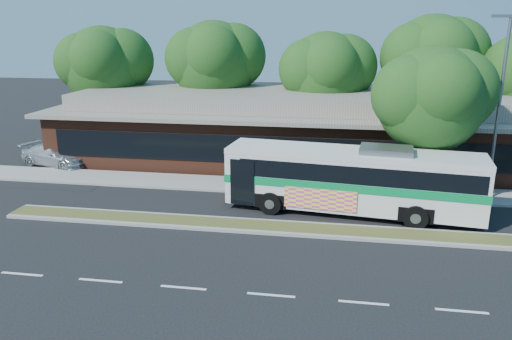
% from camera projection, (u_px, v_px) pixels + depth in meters
% --- Properties ---
extents(ground, '(120.00, 120.00, 0.00)m').
position_uv_depth(ground, '(287.00, 235.00, 21.19)').
color(ground, black).
rests_on(ground, ground).
extents(median_strip, '(26.00, 1.10, 0.15)m').
position_uv_depth(median_strip, '(288.00, 228.00, 21.74)').
color(median_strip, '#494F21').
rests_on(median_strip, ground).
extents(sidewalk, '(44.00, 2.60, 0.12)m').
position_uv_depth(sidewalk, '(299.00, 188.00, 27.25)').
color(sidewalk, gray).
rests_on(sidewalk, ground).
extents(parking_lot, '(14.00, 12.00, 0.01)m').
position_uv_depth(parking_lot, '(35.00, 159.00, 33.47)').
color(parking_lot, black).
rests_on(parking_lot, ground).
extents(plaza_building, '(33.20, 11.20, 4.45)m').
position_uv_depth(plaza_building, '(307.00, 127.00, 32.92)').
color(plaza_building, '#5C2D1D').
rests_on(plaza_building, ground).
extents(lamp_post, '(0.93, 0.18, 9.07)m').
position_uv_depth(lamp_post, '(498.00, 105.00, 24.04)').
color(lamp_post, slate).
rests_on(lamp_post, ground).
extents(tree_bg_a, '(6.47, 5.80, 8.63)m').
position_uv_depth(tree_bg_a, '(110.00, 65.00, 36.19)').
color(tree_bg_a, black).
rests_on(tree_bg_a, ground).
extents(tree_bg_b, '(6.69, 6.00, 9.00)m').
position_uv_depth(tree_bg_b, '(220.00, 61.00, 35.82)').
color(tree_bg_b, black).
rests_on(tree_bg_b, ground).
extents(tree_bg_c, '(6.24, 5.60, 8.26)m').
position_uv_depth(tree_bg_c, '(332.00, 72.00, 33.78)').
color(tree_bg_c, black).
rests_on(tree_bg_c, ground).
extents(tree_bg_d, '(6.91, 6.20, 9.37)m').
position_uv_depth(tree_bg_d, '(438.00, 59.00, 33.42)').
color(tree_bg_d, black).
rests_on(tree_bg_d, ground).
extents(transit_bus, '(11.98, 3.91, 3.31)m').
position_uv_depth(transit_bus, '(353.00, 176.00, 23.23)').
color(transit_bus, silver).
rests_on(transit_bus, ground).
extents(sedan, '(5.03, 3.11, 1.36)m').
position_uv_depth(sedan, '(55.00, 155.00, 31.59)').
color(sedan, silver).
rests_on(sedan, ground).
extents(sidewalk_tree, '(5.77, 5.18, 7.70)m').
position_uv_depth(sidewalk_tree, '(438.00, 97.00, 24.19)').
color(sidewalk_tree, black).
rests_on(sidewalk_tree, ground).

